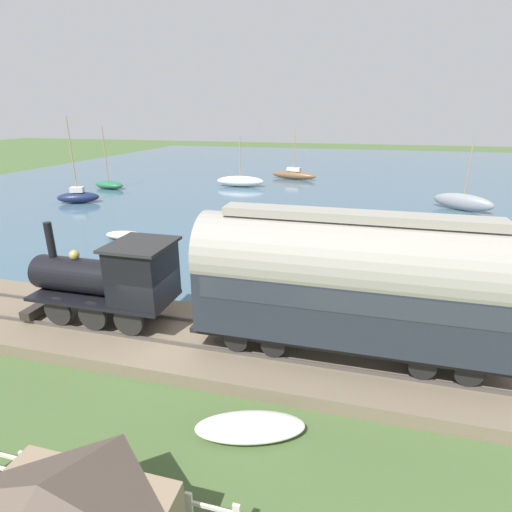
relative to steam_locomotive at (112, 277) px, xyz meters
The scene contains 16 objects.
ground_plane 3.17m from the steam_locomotive, 102.59° to the right, with size 200.00×200.00×0.00m, color #476033.
harbor_water 42.67m from the steam_locomotive, ahead, with size 80.00×80.00×0.01m.
rail_embankment 2.98m from the steam_locomotive, 90.00° to the right, with size 4.51×56.00×0.55m.
steam_locomotive is the anchor object (origin of this frame).
passenger_coach 8.16m from the steam_locomotive, 90.00° to the right, with size 2.51×9.58×4.54m.
sailboat_gray 29.82m from the steam_locomotive, 33.61° to the right, with size 3.57×4.66×5.88m.
sailboat_white 31.42m from the steam_locomotive, ahead, with size 2.25×5.35×5.37m.
sailboat_green 31.80m from the steam_locomotive, 34.47° to the left, with size 2.25×3.88×6.39m.
sailboat_navy 25.32m from the steam_locomotive, 40.56° to the left, with size 2.91×3.92×7.43m.
sailboat_brown 37.60m from the steam_locomotive, ahead, with size 2.37×5.78×5.77m.
rowboat_off_pier 4.91m from the steam_locomotive, 27.15° to the right, with size 1.86×1.91×0.38m.
rowboat_far_out 12.24m from the steam_locomotive, 30.65° to the left, with size 1.19×2.79×0.53m.
rowboat_near_shore 10.07m from the steam_locomotive, 25.94° to the right, with size 2.13×2.11×0.34m.
rowboat_mid_harbor 9.00m from the steam_locomotive, 25.87° to the left, with size 2.21×1.80×0.52m.
beached_dinghy 7.22m from the steam_locomotive, 120.26° to the right, with size 1.88×3.00×0.44m.
picket_fence 6.75m from the steam_locomotive, 160.55° to the right, with size 0.06×20.14×0.93m.
Camera 1 is at (-10.71, -5.99, 7.69)m, focal length 28.00 mm.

